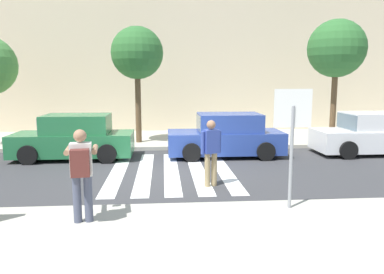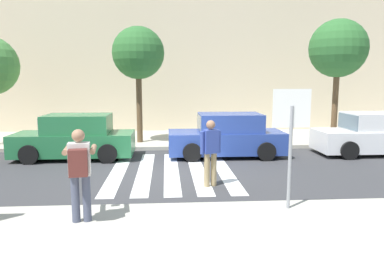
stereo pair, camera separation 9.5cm
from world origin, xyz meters
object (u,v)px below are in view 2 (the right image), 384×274
object	(u,v)px
stop_sign	(291,123)
pedestrian_crossing	(210,149)
parked_car_blue	(227,136)
street_tree_center	(138,54)
photographer_with_backpack	(80,168)
street_tree_east	(338,49)
parked_car_green	(75,138)
parked_car_white	(373,135)

from	to	relation	value
stop_sign	pedestrian_crossing	bearing A→B (deg)	121.85
parked_car_blue	stop_sign	bearing A→B (deg)	-87.13
pedestrian_crossing	street_tree_center	size ratio (longest dim) A/B	0.36
photographer_with_backpack	street_tree_east	xyz separation A→B (m)	(8.59, 8.39, 2.81)
parked_car_blue	street_tree_center	distance (m)	5.16
stop_sign	parked_car_green	bearing A→B (deg)	133.46
photographer_with_backpack	street_tree_east	bearing A→B (deg)	44.34
street_tree_center	parked_car_white	bearing A→B (deg)	-16.19
photographer_with_backpack	parked_car_blue	world-z (taller)	photographer_with_backpack
street_tree_center	street_tree_east	bearing A→B (deg)	-4.26
stop_sign	street_tree_center	bearing A→B (deg)	112.85
photographer_with_backpack	street_tree_center	size ratio (longest dim) A/B	0.36
parked_car_blue	street_tree_center	xyz separation A→B (m)	(-3.28, 2.54, 3.07)
parked_car_white	street_tree_east	xyz separation A→B (m)	(-0.63, 1.94, 3.25)
photographer_with_backpack	parked_car_green	xyz separation A→B (m)	(-1.61, 6.45, -0.44)
stop_sign	photographer_with_backpack	xyz separation A→B (m)	(-4.05, -0.49, -0.73)
parked_car_green	street_tree_east	size ratio (longest dim) A/B	0.81
pedestrian_crossing	street_tree_east	distance (m)	8.75
parked_car_green	parked_car_blue	size ratio (longest dim) A/B	1.00
parked_car_green	parked_car_white	size ratio (longest dim) A/B	1.00
street_tree_center	street_tree_east	xyz separation A→B (m)	(8.12, -0.60, 0.18)
parked_car_white	street_tree_east	size ratio (longest dim) A/B	0.81
parked_car_green	street_tree_center	distance (m)	4.49
stop_sign	street_tree_east	size ratio (longest dim) A/B	0.48
photographer_with_backpack	parked_car_white	bearing A→B (deg)	35.01
photographer_with_backpack	pedestrian_crossing	bearing A→B (deg)	44.48
stop_sign	street_tree_center	distance (m)	9.42
parked_car_green	parked_car_blue	distance (m)	5.35
pedestrian_crossing	street_tree_east	bearing A→B (deg)	44.27
street_tree_center	parked_car_blue	bearing A→B (deg)	-37.71
parked_car_white	parked_car_blue	bearing A→B (deg)	-180.00
photographer_with_backpack	stop_sign	bearing A→B (deg)	6.89
parked_car_green	street_tree_east	bearing A→B (deg)	10.75
pedestrian_crossing	street_tree_center	bearing A→B (deg)	109.46
photographer_with_backpack	street_tree_east	size ratio (longest dim) A/B	0.34
pedestrian_crossing	stop_sign	bearing A→B (deg)	-58.15
photographer_with_backpack	street_tree_center	xyz separation A→B (m)	(0.46, 8.99, 2.62)
parked_car_blue	pedestrian_crossing	bearing A→B (deg)	-105.38
parked_car_white	street_tree_center	distance (m)	9.61
photographer_with_backpack	parked_car_white	world-z (taller)	photographer_with_backpack
parked_car_blue	parked_car_white	xyz separation A→B (m)	(5.47, 0.00, 0.00)
stop_sign	street_tree_east	distance (m)	9.34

